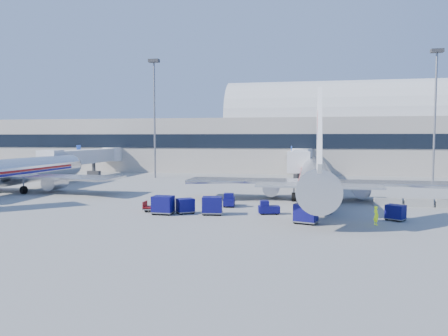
% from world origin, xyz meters
% --- Properties ---
extents(ground, '(260.00, 260.00, 0.00)m').
position_xyz_m(ground, '(0.00, 0.00, 0.00)').
color(ground, gray).
rests_on(ground, ground).
extents(terminal, '(170.00, 28.15, 21.00)m').
position_xyz_m(terminal, '(-13.60, 55.96, 7.52)').
color(terminal, '#B2AA9E').
rests_on(terminal, ground).
extents(airliner_main, '(32.00, 37.26, 12.07)m').
position_xyz_m(airliner_main, '(10.00, 4.51, 2.93)').
color(airliner_main, silver).
rests_on(airliner_main, ground).
extents(airliner_mid, '(32.00, 37.26, 12.07)m').
position_xyz_m(airliner_mid, '(-32.00, 4.51, 2.93)').
color(airliner_mid, silver).
rests_on(airliner_mid, ground).
extents(jetbridge_near, '(4.40, 27.50, 6.25)m').
position_xyz_m(jetbridge_near, '(7.60, 30.81, 3.93)').
color(jetbridge_near, silver).
rests_on(jetbridge_near, ground).
extents(jetbridge_mid, '(4.40, 27.50, 6.25)m').
position_xyz_m(jetbridge_mid, '(-34.40, 30.81, 3.93)').
color(jetbridge_mid, silver).
rests_on(jetbridge_mid, ground).
extents(mast_west, '(2.00, 1.20, 22.60)m').
position_xyz_m(mast_west, '(-20.00, 30.00, 14.79)').
color(mast_west, slate).
rests_on(mast_west, ground).
extents(mast_east, '(2.00, 1.20, 22.60)m').
position_xyz_m(mast_east, '(30.00, 30.00, 14.79)').
color(mast_east, slate).
rests_on(mast_east, ground).
extents(barrier_near, '(3.00, 0.55, 0.90)m').
position_xyz_m(barrier_near, '(18.00, 2.00, 0.45)').
color(barrier_near, '#9E9E96').
rests_on(barrier_near, ground).
extents(barrier_mid, '(3.00, 0.55, 0.90)m').
position_xyz_m(barrier_mid, '(21.30, 2.00, 0.45)').
color(barrier_mid, '#9E9E96').
rests_on(barrier_mid, ground).
extents(tug_lead, '(2.32, 1.52, 1.39)m').
position_xyz_m(tug_lead, '(5.15, -5.97, 0.63)').
color(tug_lead, '#0B0A4E').
rests_on(tug_lead, ground).
extents(tug_right, '(2.31, 2.30, 1.42)m').
position_xyz_m(tug_right, '(10.41, -4.26, 0.65)').
color(tug_right, '#0B0A4E').
rests_on(tug_right, ground).
extents(tug_left, '(1.46, 2.52, 1.57)m').
position_xyz_m(tug_left, '(0.37, -1.85, 0.71)').
color(tug_left, '#0B0A4E').
rests_on(tug_left, ground).
extents(cart_train_a, '(2.27, 1.85, 1.82)m').
position_xyz_m(cart_train_a, '(-0.33, -7.38, 0.97)').
color(cart_train_a, '#0B0A4E').
rests_on(cart_train_a, ground).
extents(cart_train_b, '(2.19, 2.11, 1.54)m').
position_xyz_m(cart_train_b, '(-3.21, -7.17, 0.82)').
color(cart_train_b, '#0B0A4E').
rests_on(cart_train_b, ground).
extents(cart_train_c, '(2.18, 1.70, 1.87)m').
position_xyz_m(cart_train_c, '(-5.25, -8.14, 1.00)').
color(cart_train_c, '#0B0A4E').
rests_on(cart_train_c, ground).
extents(cart_solo_near, '(2.41, 2.09, 1.81)m').
position_xyz_m(cart_solo_near, '(8.95, -10.21, 0.96)').
color(cart_solo_near, '#0B0A4E').
rests_on(cart_solo_near, ground).
extents(cart_solo_far, '(2.11, 2.00, 1.49)m').
position_xyz_m(cart_solo_far, '(17.18, -7.08, 0.79)').
color(cart_solo_far, '#0B0A4E').
rests_on(cart_solo_far, ground).
extents(cart_open_red, '(2.05, 1.47, 0.54)m').
position_xyz_m(cart_open_red, '(-6.70, -6.85, 0.39)').
color(cart_open_red, slate).
rests_on(cart_open_red, ground).
extents(ramp_worker, '(0.60, 0.72, 1.70)m').
position_xyz_m(ramp_worker, '(15.08, -9.56, 0.85)').
color(ramp_worker, '#B9FF1A').
rests_on(ramp_worker, ground).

